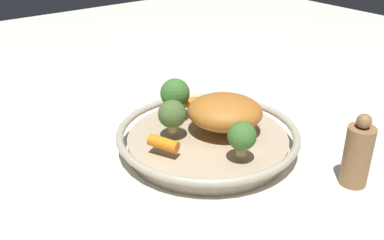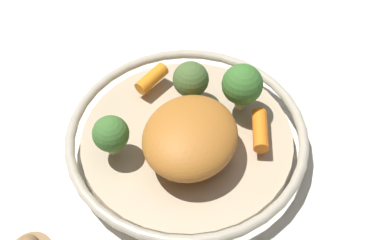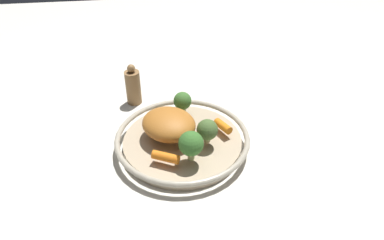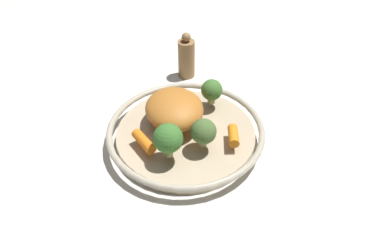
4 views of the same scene
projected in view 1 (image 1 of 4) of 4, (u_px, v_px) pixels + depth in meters
ground_plane at (207, 149)px, 0.83m from camera, size 2.53×2.53×0.00m
serving_bowl at (208, 138)px, 0.82m from camera, size 0.34×0.34×0.04m
roast_chicken_piece at (225, 112)px, 0.81m from camera, size 0.19×0.19×0.06m
baby_carrot_back at (199, 102)px, 0.90m from camera, size 0.05×0.07×0.02m
baby_carrot_right at (163, 143)px, 0.75m from camera, size 0.06×0.04×0.02m
broccoli_floret_mid at (242, 136)px, 0.72m from camera, size 0.05×0.05×0.06m
broccoli_floret_large at (172, 114)px, 0.79m from camera, size 0.05×0.05×0.06m
broccoli_floret_edge at (175, 94)px, 0.85m from camera, size 0.06×0.06×0.07m
pepper_mill at (358, 154)px, 0.71m from camera, size 0.05×0.05×0.13m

